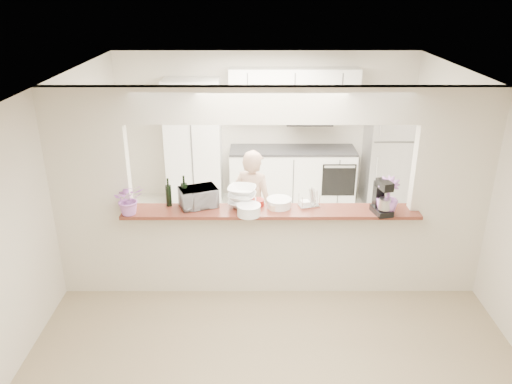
{
  "coord_description": "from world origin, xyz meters",
  "views": [
    {
      "loc": [
        -0.17,
        -5.26,
        3.5
      ],
      "look_at": [
        -0.17,
        0.3,
        1.17
      ],
      "focal_mm": 35.0,
      "sensor_mm": 36.0,
      "label": 1
    }
  ],
  "objects_px": {
    "refrigerator": "(389,155)",
    "stand_mixer": "(382,198)",
    "toaster_oven": "(198,197)",
    "person": "(253,205)"
  },
  "relations": [
    {
      "from": "toaster_oven",
      "to": "stand_mixer",
      "type": "height_order",
      "value": "stand_mixer"
    },
    {
      "from": "refrigerator",
      "to": "toaster_oven",
      "type": "height_order",
      "value": "refrigerator"
    },
    {
      "from": "stand_mixer",
      "to": "person",
      "type": "height_order",
      "value": "person"
    },
    {
      "from": "refrigerator",
      "to": "toaster_oven",
      "type": "distance_m",
      "value": 3.9
    },
    {
      "from": "refrigerator",
      "to": "stand_mixer",
      "type": "relative_size",
      "value": 4.23
    },
    {
      "from": "person",
      "to": "stand_mixer",
      "type": "bearing_deg",
      "value": 172.96
    },
    {
      "from": "refrigerator",
      "to": "stand_mixer",
      "type": "bearing_deg",
      "value": -106.08
    },
    {
      "from": "refrigerator",
      "to": "toaster_oven",
      "type": "relative_size",
      "value": 4.06
    },
    {
      "from": "stand_mixer",
      "to": "person",
      "type": "distance_m",
      "value": 1.81
    },
    {
      "from": "toaster_oven",
      "to": "person",
      "type": "distance_m",
      "value": 1.07
    }
  ]
}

